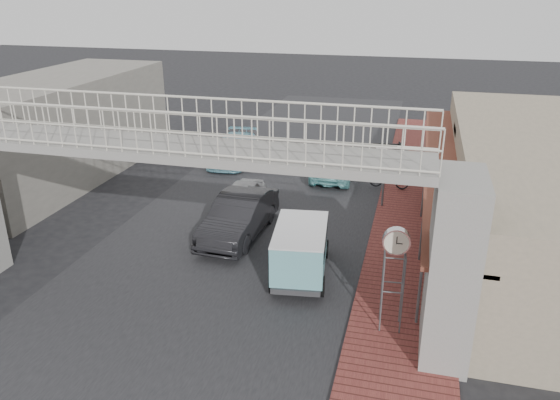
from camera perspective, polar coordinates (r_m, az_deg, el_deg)
The scene contains 15 objects.
ground at distance 20.38m, azimuth -5.57°, elevation -5.44°, with size 120.00×120.00×0.00m, color black.
road_strip at distance 20.38m, azimuth -5.57°, elevation -5.43°, with size 10.00×60.00×0.01m, color black.
sidewalk at distance 21.99m, azimuth 13.37°, elevation -3.69°, with size 3.00×40.00×0.10m, color brown.
shophouse_row at distance 22.65m, azimuth 25.23°, elevation 0.88°, with size 7.20×18.00×4.00m.
footbridge at distance 15.71m, azimuth -10.91°, elevation -1.51°, with size 16.40×2.40×6.34m.
building_far_left at distance 29.62m, azimuth -22.20°, elevation 6.91°, with size 5.00×14.00×5.00m, color gray.
white_hatchback at distance 23.47m, azimuth -4.09°, elevation 0.12°, with size 1.53×3.80×1.29m, color silver.
dark_sedan at distance 21.29m, azimuth -4.30°, elevation -1.71°, with size 1.75×5.01×1.65m, color black.
angkot_curb at distance 27.88m, azimuth 5.71°, elevation 3.48°, with size 1.96×4.24×1.18m, color #6BB9BB.
angkot_far at distance 30.45m, azimuth -4.90°, elevation 5.33°, with size 2.00×4.92×1.43m, color #74B7C9.
angkot_van at distance 18.24m, azimuth 2.20°, elevation -4.64°, with size 2.15×3.95×1.85m.
motorcycle_near at distance 26.60m, azimuth 11.34°, elevation 2.25°, with size 0.66×1.88×0.99m, color black.
motorcycle_far at distance 29.97m, azimuth 15.75°, elevation 4.13°, with size 0.49×1.74×1.05m, color black.
street_clock at distance 15.11m, azimuth 12.03°, elevation -4.72°, with size 0.77×0.64×3.09m.
arrow_sign at distance 23.85m, azimuth 12.73°, elevation 4.65°, with size 1.75×1.13×2.95m.
Camera 1 is at (6.43, -16.97, 9.27)m, focal length 35.00 mm.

